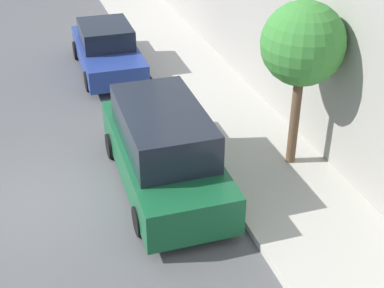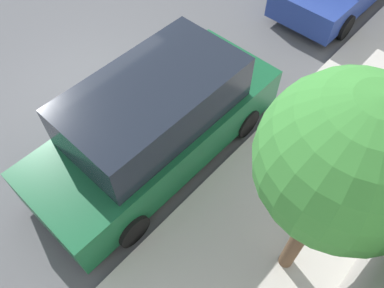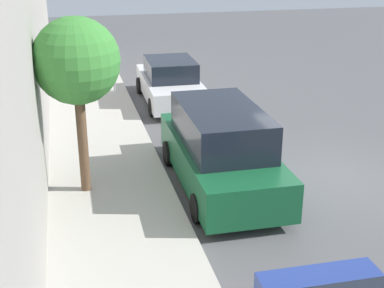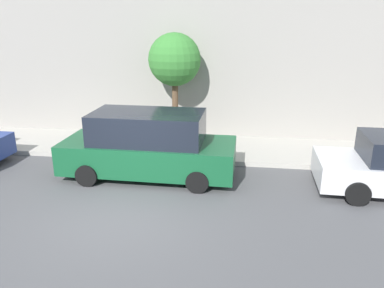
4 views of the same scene
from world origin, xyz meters
The scene contains 6 objects.
ground_plane centered at (0.00, 0.00, 0.00)m, with size 60.00×60.00×0.00m, color #515154.
sidewalk centered at (4.87, 0.00, 0.07)m, with size 2.74×32.00×0.15m.
parked_sedan_nearest centered at (2.16, -6.98, 0.73)m, with size 1.92×4.54×1.54m.
parked_minivan_second centered at (2.37, -0.13, 0.92)m, with size 2.02×4.92×1.90m.
parking_meter_near centered at (3.95, -8.43, 1.06)m, with size 0.11×0.15×1.49m.
street_tree centered at (5.41, -0.35, 3.02)m, with size 1.81×1.81×3.81m.
Camera 3 is at (5.64, 10.67, 5.40)m, focal length 50.00 mm.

